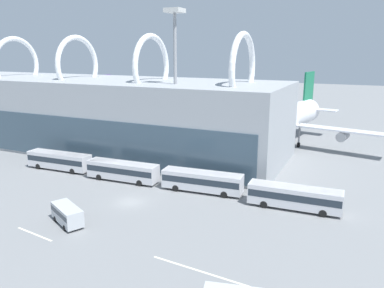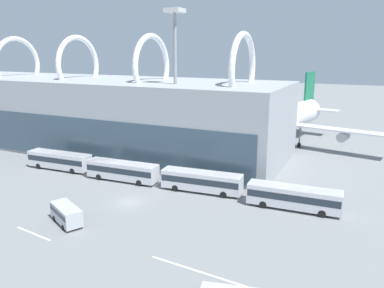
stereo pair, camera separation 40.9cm
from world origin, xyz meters
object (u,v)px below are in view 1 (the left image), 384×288
shuttle_bus_3 (294,196)px  floodlight_mast (175,61)px  airliner_at_gate_near (72,106)px  airliner_at_gate_far (282,120)px  service_van_foreground (67,214)px  shuttle_bus_1 (123,170)px  shuttle_bus_2 (202,180)px  shuttle_bus_0 (59,160)px

shuttle_bus_3 → floodlight_mast: size_ratio=0.44×
airliner_at_gate_near → floodlight_mast: (43.57, -20.26, 13.46)m
airliner_at_gate_near → airliner_at_gate_far: (58.76, 1.88, 0.30)m
airliner_at_gate_far → service_van_foreground: size_ratio=7.84×
shuttle_bus_3 → shuttle_bus_1: bearing=178.1°
airliner_at_gate_near → shuttle_bus_3: size_ratio=2.98×
airliner_at_gate_near → shuttle_bus_2: 62.75m
service_van_foreground → shuttle_bus_1: bearing=-53.0°
airliner_at_gate_near → shuttle_bus_1: (40.09, -32.71, -3.89)m
airliner_at_gate_far → service_van_foreground: 53.32m
airliner_at_gate_near → floodlight_mast: bearing=68.9°
airliner_at_gate_near → shuttle_bus_1: size_ratio=2.97×
airliner_at_gate_far → shuttle_bus_0: (-32.55, -34.45, -4.19)m
airliner_at_gate_far → floodlight_mast: floodlight_mast is taller
floodlight_mast → shuttle_bus_3: bearing=-26.5°
airliner_at_gate_far → service_van_foreground: (-15.55, -50.79, -4.66)m
airliner_at_gate_near → shuttle_bus_2: airliner_at_gate_near is taller
shuttle_bus_1 → airliner_at_gate_far: bearing=58.5°
shuttle_bus_2 → shuttle_bus_0: bearing=176.9°
shuttle_bus_1 → service_van_foreground: size_ratio=2.12×
airliner_at_gate_near → shuttle_bus_0: 41.99m
shuttle_bus_3 → service_van_foreground: shuttle_bus_3 is taller
airliner_at_gate_near → service_van_foreground: airliner_at_gate_near is taller
airliner_at_gate_far → floodlight_mast: (-15.19, -22.13, 13.15)m
shuttle_bus_1 → shuttle_bus_2: 13.91m
service_van_foreground → floodlight_mast: floodlight_mast is taller
airliner_at_gate_near → service_van_foreground: (43.21, -48.92, -4.36)m
shuttle_bus_2 → service_van_foreground: (-10.76, -17.14, -0.47)m
shuttle_bus_0 → floodlight_mast: (17.36, 12.32, 17.34)m
floodlight_mast → service_van_foreground: bearing=-90.7°
floodlight_mast → airliner_at_gate_near: bearing=155.1°
shuttle_bus_0 → floodlight_mast: floodlight_mast is taller
shuttle_bus_2 → shuttle_bus_3: bearing=-7.3°
airliner_at_gate_near → shuttle_bus_0: (26.21, -32.58, -3.89)m
airliner_at_gate_near → airliner_at_gate_far: airliner_at_gate_far is taller
shuttle_bus_3 → floodlight_mast: 32.21m
shuttle_bus_0 → service_van_foreground: size_ratio=2.12×
airliner_at_gate_far → shuttle_bus_1: (-18.67, -34.59, -4.19)m
shuttle_bus_1 → airliner_at_gate_near: bearing=137.6°
shuttle_bus_3 → shuttle_bus_2: bearing=174.9°
shuttle_bus_2 → floodlight_mast: bearing=127.3°
airliner_at_gate_near → floodlight_mast: floodlight_mast is taller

